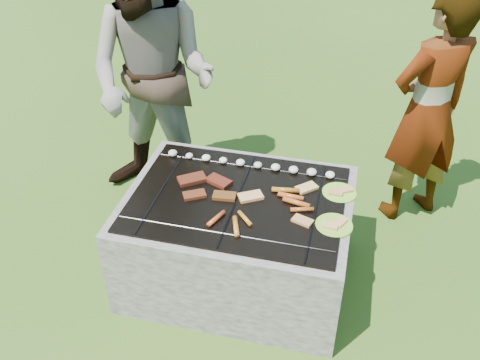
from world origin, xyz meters
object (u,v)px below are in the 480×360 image
object	(u,v)px
fire_pit	(238,240)
plate_far	(339,193)
bystander	(153,79)
plate_near	(334,225)
cook	(428,111)

from	to	relation	value
fire_pit	plate_far	world-z (taller)	plate_far
plate_far	bystander	world-z (taller)	bystander
bystander	fire_pit	bearing A→B (deg)	-34.81
plate_near	cook	world-z (taller)	cook
plate_near	bystander	xyz separation A→B (m)	(-1.32, 0.81, 0.34)
fire_pit	cook	bearing A→B (deg)	41.47
fire_pit	bystander	size ratio (longest dim) A/B	0.69
plate_far	cook	distance (m)	0.90
cook	plate_near	bearing A→B (deg)	28.76
cook	fire_pit	bearing A→B (deg)	5.27
cook	bystander	world-z (taller)	bystander
fire_pit	bystander	world-z (taller)	bystander
plate_far	bystander	size ratio (longest dim) A/B	0.11
plate_near	cook	bearing A→B (deg)	64.96
bystander	cook	bearing A→B (deg)	14.90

